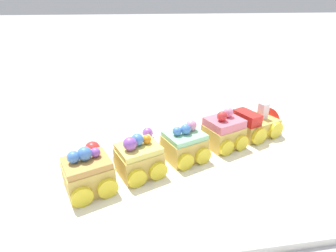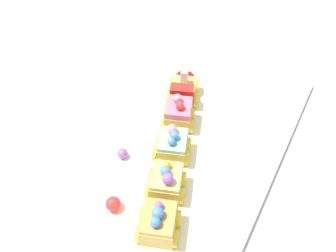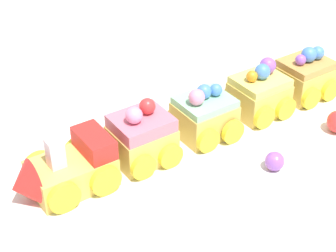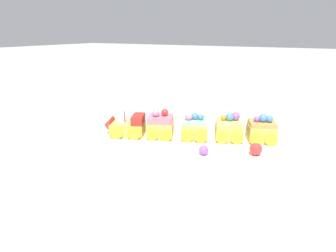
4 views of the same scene
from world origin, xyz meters
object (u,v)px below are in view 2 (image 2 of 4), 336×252
cake_car_mint (173,146)px  cake_car_caramel (159,223)px  gumball_purple (122,153)px  cake_car_strawberry (178,114)px  gumball_red (113,204)px  cake_train_locomotive (183,88)px  cake_car_lemon (166,182)px

cake_car_mint → cake_car_caramel: size_ratio=1.00×
cake_car_caramel → gumball_purple: 0.18m
cake_car_strawberry → cake_car_caramel: size_ratio=1.00×
cake_car_caramel → cake_car_mint: bearing=-0.0°
cake_car_caramel → gumball_purple: cake_car_caramel is taller
cake_car_mint → gumball_red: size_ratio=3.18×
cake_train_locomotive → cake_car_lemon: 0.28m
cake_train_locomotive → cake_car_caramel: cake_car_caramel is taller
cake_car_lemon → gumball_purple: (0.02, 0.12, -0.02)m
cake_car_mint → gumball_purple: 0.11m
cake_train_locomotive → cake_car_mint: bearing=180.0°
cake_car_mint → gumball_purple: bearing=102.9°
cake_car_lemon → cake_car_caramel: same height
cake_train_locomotive → cake_car_strawberry: size_ratio=1.36×
cake_car_lemon → gumball_purple: cake_car_lemon is taller
gumball_red → cake_car_lemon: bearing=-38.5°
cake_car_caramel → gumball_purple: (0.10, 0.15, -0.02)m
cake_car_caramel → gumball_purple: size_ratio=4.04×
cake_car_strawberry → cake_car_caramel: 0.26m
cake_car_lemon → gumball_purple: size_ratio=4.04×
cake_train_locomotive → gumball_purple: bearing=154.2°
cake_car_strawberry → cake_car_lemon: cake_car_strawberry is taller
cake_car_mint → gumball_red: 0.17m
cake_train_locomotive → cake_car_strawberry: cake_car_strawberry is taller
cake_car_strawberry → gumball_red: cake_car_strawberry is taller
cake_train_locomotive → gumball_red: (-0.34, -0.04, -0.01)m
cake_car_strawberry → gumball_purple: (-0.14, 0.05, -0.02)m
gumball_purple → gumball_red: gumball_red is taller
cake_car_caramel → cake_car_strawberry: bearing=-0.0°
cake_car_strawberry → cake_car_lemon: size_ratio=1.00×
cake_train_locomotive → cake_car_strawberry: (-0.09, -0.04, 0.01)m
cake_train_locomotive → cake_car_strawberry: 0.10m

